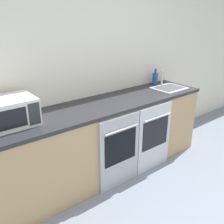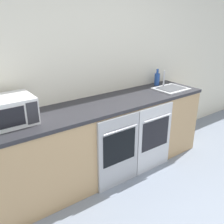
{
  "view_description": "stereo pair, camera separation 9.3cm",
  "coord_description": "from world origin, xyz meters",
  "px_view_note": "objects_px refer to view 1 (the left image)",
  "views": [
    {
      "loc": [
        -1.63,
        -0.56,
        1.9
      ],
      "look_at": [
        0.13,
        1.67,
        0.79
      ],
      "focal_mm": 40.0,
      "sensor_mm": 36.0,
      "label": 1
    },
    {
      "loc": [
        -1.56,
        -0.62,
        1.9
      ],
      "look_at": [
        0.13,
        1.67,
        0.79
      ],
      "focal_mm": 40.0,
      "sensor_mm": 36.0,
      "label": 2
    }
  ],
  "objects_px": {
    "bottle_blue": "(155,78)",
    "oven_left": "(120,152)",
    "microwave": "(8,112)",
    "oven_right": "(154,137)",
    "sink": "(169,88)"
  },
  "relations": [
    {
      "from": "bottle_blue",
      "to": "oven_right",
      "type": "bearing_deg",
      "value": -135.68
    },
    {
      "from": "microwave",
      "to": "bottle_blue",
      "type": "distance_m",
      "value": 2.17
    },
    {
      "from": "microwave",
      "to": "sink",
      "type": "distance_m",
      "value": 2.17
    },
    {
      "from": "oven_right",
      "to": "microwave",
      "type": "bearing_deg",
      "value": 166.18
    },
    {
      "from": "oven_left",
      "to": "oven_right",
      "type": "relative_size",
      "value": 1.0
    },
    {
      "from": "sink",
      "to": "bottle_blue",
      "type": "bearing_deg",
      "value": 89.01
    },
    {
      "from": "bottle_blue",
      "to": "sink",
      "type": "relative_size",
      "value": 0.55
    },
    {
      "from": "oven_right",
      "to": "microwave",
      "type": "xyz_separation_m",
      "value": [
        -1.6,
        0.39,
        0.61
      ]
    },
    {
      "from": "oven_left",
      "to": "microwave",
      "type": "xyz_separation_m",
      "value": [
        -1.03,
        0.39,
        0.61
      ]
    },
    {
      "from": "oven_right",
      "to": "sink",
      "type": "relative_size",
      "value": 2.0
    },
    {
      "from": "oven_right",
      "to": "bottle_blue",
      "type": "xyz_separation_m",
      "value": [
        0.56,
        0.55,
        0.58
      ]
    },
    {
      "from": "microwave",
      "to": "sink",
      "type": "relative_size",
      "value": 1.1
    },
    {
      "from": "oven_left",
      "to": "bottle_blue",
      "type": "distance_m",
      "value": 1.39
    },
    {
      "from": "bottle_blue",
      "to": "oven_left",
      "type": "bearing_deg",
      "value": -154.2
    },
    {
      "from": "bottle_blue",
      "to": "sink",
      "type": "xyz_separation_m",
      "value": [
        -0.0,
        -0.27,
        -0.08
      ]
    }
  ]
}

